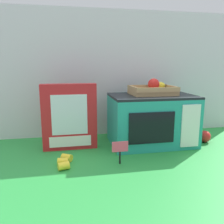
{
  "coord_description": "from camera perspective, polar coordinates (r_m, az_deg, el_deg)",
  "views": [
    {
      "loc": [
        -0.29,
        -1.17,
        0.42
      ],
      "look_at": [
        -0.07,
        -0.01,
        0.18
      ],
      "focal_mm": 37.5,
      "sensor_mm": 36.0,
      "label": 1
    }
  ],
  "objects": [
    {
      "name": "price_sign",
      "position": [
        1.01,
        1.97,
        -9.01
      ],
      "size": [
        0.07,
        0.01,
        0.1
      ],
      "color": "black",
      "rests_on": "ground"
    },
    {
      "name": "cookie_set_box",
      "position": [
        1.18,
        -10.32,
        -1.23
      ],
      "size": [
        0.27,
        0.05,
        0.33
      ],
      "color": "red",
      "rests_on": "ground"
    },
    {
      "name": "toy_microwave",
      "position": [
        1.27,
        9.64,
        -1.8
      ],
      "size": [
        0.43,
        0.29,
        0.26
      ],
      "color": "teal",
      "rests_on": "ground"
    },
    {
      "name": "loose_toy_apple",
      "position": [
        1.39,
        21.66,
        -5.55
      ],
      "size": [
        0.06,
        0.06,
        0.06
      ],
      "primitive_type": "sphere",
      "color": "red",
      "rests_on": "ground"
    },
    {
      "name": "food_groups_crate",
      "position": [
        1.26,
        10.05,
        5.33
      ],
      "size": [
        0.23,
        0.17,
        0.08
      ],
      "color": "tan",
      "rests_on": "toy_microwave"
    },
    {
      "name": "display_back_panel",
      "position": [
        1.41,
        0.83,
        9.26
      ],
      "size": [
        1.61,
        0.03,
        0.73
      ],
      "primitive_type": "cube",
      "color": "silver",
      "rests_on": "ground"
    },
    {
      "name": "loose_toy_banana",
      "position": [
        1.03,
        -11.49,
        -11.76
      ],
      "size": [
        0.07,
        0.13,
        0.03
      ],
      "color": "yellow",
      "rests_on": "ground"
    },
    {
      "name": "ground_plane",
      "position": [
        1.27,
        2.81,
        -7.74
      ],
      "size": [
        1.7,
        1.7,
        0.0
      ],
      "primitive_type": "plane",
      "color": "green",
      "rests_on": "ground"
    }
  ]
}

